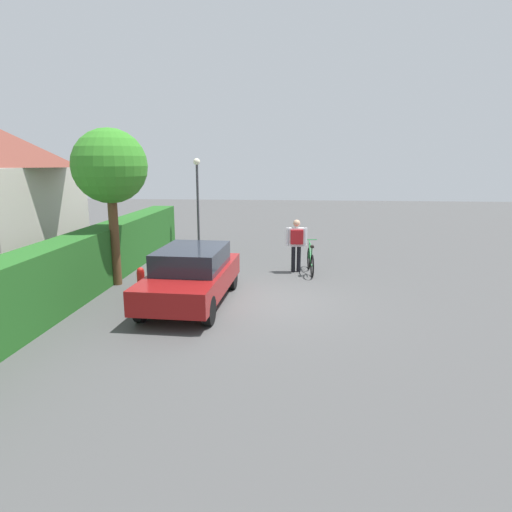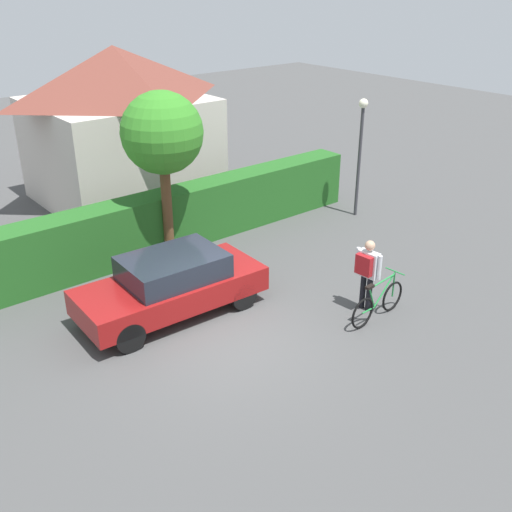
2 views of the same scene
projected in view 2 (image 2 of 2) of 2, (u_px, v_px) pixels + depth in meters
name	position (u px, v px, depth m)	size (l,w,h in m)	color
ground_plane	(229.00, 341.00, 12.58)	(60.00, 60.00, 0.00)	#484848
hedge_row	(118.00, 235.00, 15.58)	(15.71, 0.90, 1.63)	#235E20
house_distant	(119.00, 124.00, 19.45)	(5.45, 4.99, 4.95)	beige
parked_car_near	(172.00, 284.00, 13.26)	(4.24, 1.91, 1.42)	maroon
bicycle	(378.00, 303.00, 13.21)	(1.80, 0.50, 1.01)	black
person_rider	(367.00, 269.00, 13.31)	(0.37, 0.68, 1.70)	black
street_lamp	(361.00, 140.00, 18.03)	(0.28, 0.28, 3.64)	#38383D
tree_kerbside	(162.00, 134.00, 14.82)	(2.07, 2.07, 4.43)	brown
fire_hydrant	(154.00, 270.00, 14.64)	(0.20, 0.20, 0.81)	red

